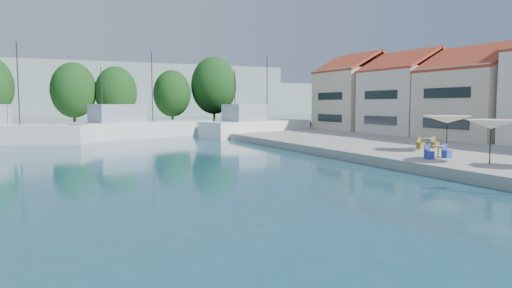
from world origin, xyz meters
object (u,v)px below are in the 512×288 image
trawler_04 (256,127)px  umbrella_cream (447,119)px  trawler_03 (136,128)px  umbrella_white (491,124)px

trawler_04 → umbrella_cream: bearing=-107.3°
trawler_03 → umbrella_cream: trawler_03 is taller
umbrella_white → umbrella_cream: size_ratio=0.81×
trawler_03 → umbrella_white: bearing=-90.6°
trawler_03 → umbrella_cream: (14.91, -31.12, 1.73)m
umbrella_white → umbrella_cream: (2.81, 5.48, 0.06)m
trawler_03 → trawler_04: size_ratio=1.17×
trawler_03 → trawler_04: bearing=-31.6°
trawler_04 → umbrella_white: (-1.71, -33.48, 1.67)m
trawler_03 → trawler_04: 14.15m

